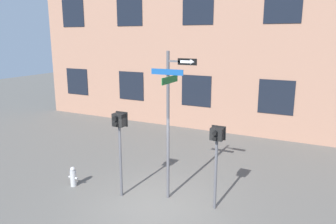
# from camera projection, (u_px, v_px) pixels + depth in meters

# --- Properties ---
(ground_plane) EXTENTS (60.00, 60.00, 0.00)m
(ground_plane) POSITION_uv_depth(u_px,v_px,m) (155.00, 207.00, 9.49)
(ground_plane) COLOR #595651
(building_facade) EXTENTS (24.00, 0.64, 12.38)m
(building_facade) POSITION_uv_depth(u_px,v_px,m) (240.00, 7.00, 15.47)
(building_facade) COLOR #936B56
(building_facade) RESTS_ON ground_plane
(street_sign_pole) EXTENTS (1.37, 0.98, 4.44)m
(street_sign_pole) POSITION_uv_depth(u_px,v_px,m) (170.00, 113.00, 9.42)
(street_sign_pole) COLOR #4C4C51
(street_sign_pole) RESTS_ON ground_plane
(pedestrian_signal_left) EXTENTS (0.41, 0.40, 2.65)m
(pedestrian_signal_left) POSITION_uv_depth(u_px,v_px,m) (119.00, 131.00, 9.70)
(pedestrian_signal_left) COLOR #4C4C51
(pedestrian_signal_left) RESTS_ON ground_plane
(pedestrian_signal_right) EXTENTS (0.41, 0.40, 2.43)m
(pedestrian_signal_right) POSITION_uv_depth(u_px,v_px,m) (217.00, 145.00, 8.99)
(pedestrian_signal_right) COLOR #4C4C51
(pedestrian_signal_right) RESTS_ON ground_plane
(fire_hydrant) EXTENTS (0.36, 0.20, 0.67)m
(fire_hydrant) POSITION_uv_depth(u_px,v_px,m) (73.00, 177.00, 10.76)
(fire_hydrant) COLOR #A5A5A8
(fire_hydrant) RESTS_ON ground_plane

